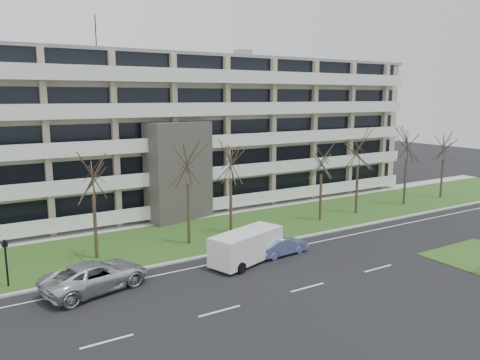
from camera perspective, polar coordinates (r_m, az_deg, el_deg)
ground at (r=28.93m, az=8.24°, el=-12.83°), size 160.00×160.00×0.00m
grass_verge at (r=39.18m, az=-4.04°, el=-6.51°), size 90.00×10.00×0.06m
curb at (r=35.01m, az=-0.22°, el=-8.48°), size 90.00×0.35×0.12m
sidewalk at (r=43.96m, az=-7.36°, el=-4.71°), size 90.00×2.00×0.08m
grass_median at (r=37.90m, az=27.00°, el=-8.21°), size 7.00×5.00×0.06m
lane_edge_line at (r=33.83m, az=1.12°, el=-9.26°), size 90.00×0.12×0.01m
apartment_building at (r=48.95m, az=-10.86°, el=5.71°), size 60.50×15.10×18.75m
silver_pickup at (r=29.24m, az=-17.17°, el=-11.11°), size 6.77×4.34×1.74m
blue_sedan at (r=34.10m, az=5.10°, el=-7.97°), size 4.15×1.76×1.33m
white_van at (r=32.28m, az=0.87°, el=-7.78°), size 5.99×3.72×2.18m
pedestrian_signal at (r=31.32m, az=-26.65°, el=-8.39°), size 0.33×0.30×2.94m
tree_2 at (r=33.36m, az=-17.58°, el=0.98°), size 3.99×3.99×7.98m
tree_3 at (r=35.26m, az=-6.43°, el=2.54°), size 4.25×4.25×8.50m
tree_4 at (r=38.23m, az=-1.15°, el=2.69°), size 4.04×4.04×8.08m
tree_5 at (r=42.66m, az=9.94°, el=2.88°), size 3.83×3.83×7.67m
tree_6 at (r=46.01m, az=14.26°, el=3.99°), size 4.22×4.22×8.43m
tree_7 at (r=51.38m, az=19.74°, el=4.48°), size 4.31×4.31×8.61m
tree_8 at (r=56.49m, az=23.64°, el=4.06°), size 3.92×3.92×7.83m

